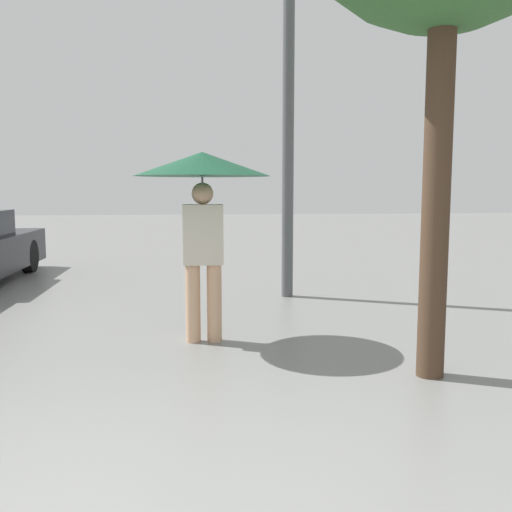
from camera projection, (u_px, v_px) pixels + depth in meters
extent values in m
cylinder|color=tan|center=(193.00, 303.00, 5.47)|extent=(0.14, 0.14, 0.76)
cylinder|color=tan|center=(214.00, 303.00, 5.49)|extent=(0.14, 0.14, 0.76)
cube|color=beige|center=(203.00, 234.00, 5.40)|extent=(0.38, 0.22, 0.57)
sphere|color=tan|center=(202.00, 194.00, 5.35)|extent=(0.20, 0.20, 0.20)
cylinder|color=#515456|center=(203.00, 208.00, 5.37)|extent=(0.02, 0.02, 0.61)
cone|color=#14472D|center=(202.00, 164.00, 5.32)|extent=(1.28, 1.28, 0.22)
cylinder|color=black|center=(29.00, 256.00, 10.04)|extent=(0.18, 0.57, 0.57)
cylinder|color=#473323|center=(437.00, 173.00, 4.32)|extent=(0.21, 0.21, 3.19)
cylinder|color=#515456|center=(288.00, 135.00, 7.57)|extent=(0.16, 0.16, 4.35)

